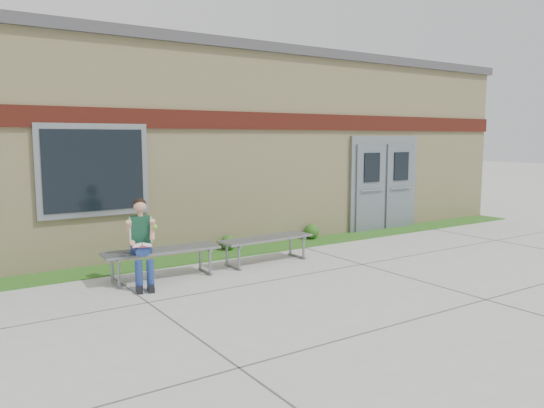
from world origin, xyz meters
TOP-DOWN VIEW (x-y plane):
  - ground at (0.00, 0.00)m, footprint 80.00×80.00m
  - grass_strip at (0.00, 2.60)m, footprint 16.00×0.80m
  - school_building at (-0.00, 5.99)m, footprint 16.20×6.22m
  - bench_left at (-2.35, 1.59)m, footprint 1.89×0.63m
  - bench_right at (-0.35, 1.59)m, footprint 1.81×0.58m
  - girl at (-2.75, 1.39)m, footprint 0.51×0.82m
  - shrub_mid at (-0.43, 2.85)m, footprint 0.30×0.30m
  - shrub_east at (1.68, 2.85)m, footprint 0.33×0.33m

SIDE VIEW (x-z plane):
  - ground at x=0.00m, z-range 0.00..0.00m
  - grass_strip at x=0.00m, z-range 0.00..0.02m
  - shrub_mid at x=-0.43m, z-range 0.02..0.32m
  - shrub_east at x=1.68m, z-range 0.02..0.35m
  - bench_right at x=-0.35m, z-range 0.13..0.59m
  - bench_left at x=-2.35m, z-range 0.13..0.61m
  - girl at x=-2.75m, z-range 0.04..1.38m
  - school_building at x=0.00m, z-range 0.00..4.20m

